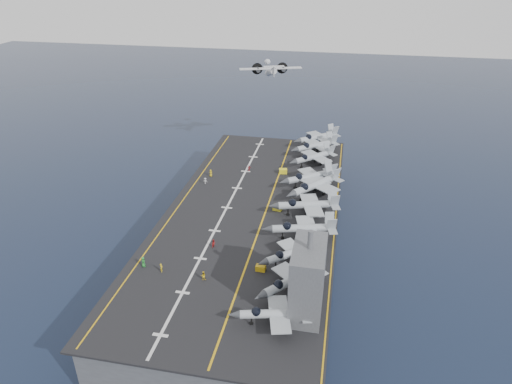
% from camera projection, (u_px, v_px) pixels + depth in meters
% --- Properties ---
extents(ground, '(500.00, 500.00, 0.00)m').
position_uv_depth(ground, '(253.00, 249.00, 107.45)').
color(ground, '#142135').
rests_on(ground, ground).
extents(hull, '(36.00, 90.00, 10.00)m').
position_uv_depth(hull, '(253.00, 231.00, 105.14)').
color(hull, '#56595E').
rests_on(hull, ground).
extents(flight_deck, '(38.00, 92.00, 0.40)m').
position_uv_depth(flight_deck, '(253.00, 211.00, 102.74)').
color(flight_deck, black).
rests_on(flight_deck, hull).
extents(foul_line, '(0.35, 90.00, 0.02)m').
position_uv_depth(foul_line, '(266.00, 211.00, 102.12)').
color(foul_line, gold).
rests_on(foul_line, flight_deck).
extents(landing_centerline, '(0.50, 90.00, 0.02)m').
position_uv_depth(landing_centerline, '(227.00, 208.00, 103.68)').
color(landing_centerline, silver).
rests_on(landing_centerline, flight_deck).
extents(deck_edge_port, '(0.25, 90.00, 0.02)m').
position_uv_depth(deck_edge_port, '(181.00, 203.00, 105.58)').
color(deck_edge_port, gold).
rests_on(deck_edge_port, flight_deck).
extents(deck_edge_stbd, '(0.25, 90.00, 0.02)m').
position_uv_depth(deck_edge_stbd, '(335.00, 218.00, 99.44)').
color(deck_edge_stbd, gold).
rests_on(deck_edge_stbd, flight_deck).
extents(island_superstructure, '(5.00, 10.00, 15.00)m').
position_uv_depth(island_superstructure, '(308.00, 272.00, 70.49)').
color(island_superstructure, '#56595E').
rests_on(island_superstructure, flight_deck).
extents(fighter_jet_0, '(14.42, 11.27, 4.44)m').
position_uv_depth(fighter_jet_0, '(275.00, 313.00, 69.98)').
color(fighter_jet_0, '#A1A8B0').
rests_on(fighter_jet_0, flight_deck).
extents(fighter_jet_1, '(16.61, 17.01, 4.96)m').
position_uv_depth(fighter_jet_1, '(293.00, 279.00, 76.87)').
color(fighter_jet_1, gray).
rests_on(fighter_jet_1, flight_deck).
extents(fighter_jet_2, '(16.13, 15.65, 4.69)m').
position_uv_depth(fighter_jet_2, '(293.00, 252.00, 84.19)').
color(fighter_jet_2, '#9298A0').
rests_on(fighter_jet_2, flight_deck).
extents(fighter_jet_3, '(16.99, 13.36, 5.21)m').
position_uv_depth(fighter_jet_3, '(303.00, 227.00, 91.25)').
color(fighter_jet_3, gray).
rests_on(fighter_jet_3, flight_deck).
extents(fighter_jet_4, '(17.75, 14.14, 5.40)m').
position_uv_depth(fighter_jet_4, '(308.00, 204.00, 99.61)').
color(fighter_jet_4, gray).
rests_on(fighter_jet_4, flight_deck).
extents(fighter_jet_5, '(19.01, 19.77, 5.74)m').
position_uv_depth(fighter_jet_5, '(315.00, 184.00, 107.91)').
color(fighter_jet_5, '#929AA2').
rests_on(fighter_jet_5, flight_deck).
extents(fighter_jet_6, '(18.64, 17.43, 5.39)m').
position_uv_depth(fighter_jet_6, '(311.00, 176.00, 112.40)').
color(fighter_jet_6, gray).
rests_on(fighter_jet_6, flight_deck).
extents(fighter_jet_7, '(17.32, 17.07, 5.07)m').
position_uv_depth(fighter_jet_7, '(314.00, 156.00, 123.75)').
color(fighter_jet_7, '#949BA4').
rests_on(fighter_jet_7, flight_deck).
extents(fighter_jet_8, '(18.32, 17.60, 5.32)m').
position_uv_depth(fighter_jet_8, '(316.00, 145.00, 130.79)').
color(fighter_jet_8, gray).
rests_on(fighter_jet_8, flight_deck).
extents(tow_cart_a, '(1.84, 1.27, 1.06)m').
position_uv_depth(tow_cart_a, '(261.00, 268.00, 82.83)').
color(tow_cart_a, '#C29611').
rests_on(tow_cart_a, flight_deck).
extents(tow_cart_b, '(2.16, 1.61, 1.18)m').
position_uv_depth(tow_cart_b, '(277.00, 208.00, 102.46)').
color(tow_cart_b, gold).
rests_on(tow_cart_b, flight_deck).
extents(tow_cart_c, '(2.24, 1.65, 1.23)m').
position_uv_depth(tow_cart_c, '(283.00, 171.00, 119.81)').
color(tow_cart_c, yellow).
rests_on(tow_cart_c, flight_deck).
extents(crew_0, '(1.46, 1.46, 2.07)m').
position_uv_depth(crew_0, '(143.00, 262.00, 83.65)').
color(crew_0, '#268C33').
rests_on(crew_0, flight_deck).
extents(crew_1, '(0.84, 1.13, 1.73)m').
position_uv_depth(crew_1, '(161.00, 268.00, 82.34)').
color(crew_1, yellow).
rests_on(crew_1, flight_deck).
extents(crew_2, '(0.95, 1.18, 1.72)m').
position_uv_depth(crew_2, '(214.00, 243.00, 89.32)').
color(crew_2, '#B21919').
rests_on(crew_2, flight_deck).
extents(crew_3, '(1.05, 0.79, 1.59)m').
position_uv_depth(crew_3, '(205.00, 181.00, 114.24)').
color(crew_3, silver).
rests_on(crew_3, flight_deck).
extents(crew_4, '(1.13, 0.89, 1.66)m').
position_uv_depth(crew_4, '(249.00, 168.00, 120.87)').
color(crew_4, '#B8282F').
rests_on(crew_4, flight_deck).
extents(crew_5, '(1.31, 1.10, 1.86)m').
position_uv_depth(crew_5, '(211.00, 173.00, 118.02)').
color(crew_5, yellow).
rests_on(crew_5, flight_deck).
extents(crew_7, '(1.17, 0.91, 1.74)m').
position_uv_depth(crew_7, '(203.00, 276.00, 80.31)').
color(crew_7, yellow).
rests_on(crew_7, flight_deck).
extents(transport_plane, '(22.77, 18.83, 4.62)m').
position_uv_depth(transport_plane, '(271.00, 72.00, 142.95)').
color(transport_plane, silver).
extents(fighter_jet_9, '(18.32, 17.60, 5.32)m').
position_uv_depth(fighter_jet_9, '(318.00, 137.00, 136.89)').
color(fighter_jet_9, gray).
rests_on(fighter_jet_9, flight_deck).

